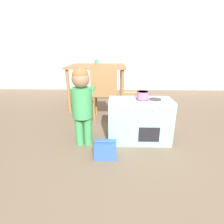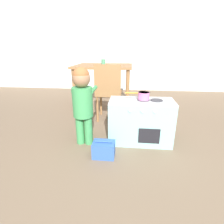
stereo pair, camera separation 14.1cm
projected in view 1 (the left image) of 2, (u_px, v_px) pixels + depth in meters
name	position (u px, v px, depth m)	size (l,w,h in m)	color
ground_plane	(133.00, 190.00, 1.37)	(16.00, 16.00, 0.00)	brown
wall_back	(123.00, 38.00, 4.34)	(10.00, 0.06, 2.60)	silver
play_kitchen	(140.00, 121.00, 2.04)	(0.72, 0.34, 0.52)	#8CD1CC
toy_pot	(142.00, 95.00, 1.94)	(0.27, 0.13, 0.08)	pink
child_figure	(82.00, 99.00, 1.86)	(0.24, 0.37, 0.88)	#3D9351
toy_basket	(105.00, 150.00, 1.78)	(0.22, 0.16, 0.18)	#335BB2
dining_table	(97.00, 71.00, 3.20)	(1.03, 0.91, 0.77)	olive
dining_chair_near	(105.00, 92.00, 2.58)	(0.37, 0.37, 0.85)	olive
cup_on_table	(97.00, 62.00, 3.29)	(0.08, 0.08, 0.09)	#478E66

